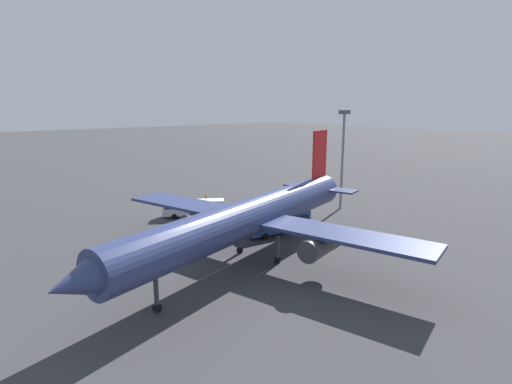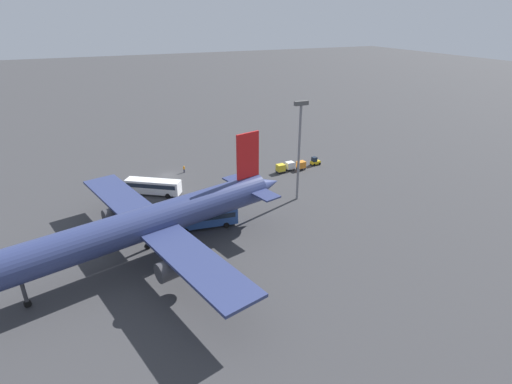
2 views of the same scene
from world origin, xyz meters
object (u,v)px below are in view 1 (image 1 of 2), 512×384
object	(u,v)px
cargo_cart_yellow	(302,190)
shuttle_bus_far	(279,222)
worker_person	(206,197)
baggage_tug	(326,184)
airplane	(251,217)
cargo_cart_orange	(318,187)
shuttle_bus_near	(194,207)
cargo_cart_white	(308,188)

from	to	relation	value
cargo_cart_yellow	shuttle_bus_far	bearing A→B (deg)	36.60
worker_person	baggage_tug	bearing A→B (deg)	165.46
shuttle_bus_far	baggage_tug	distance (m)	39.68
airplane	baggage_tug	bearing A→B (deg)	-165.36
cargo_cart_yellow	cargo_cart_orange	bearing A→B (deg)	178.96
worker_person	airplane	bearing A→B (deg)	66.76
cargo_cart_orange	shuttle_bus_near	bearing A→B (deg)	0.38
worker_person	cargo_cart_yellow	size ratio (longest dim) A/B	0.82
cargo_cart_white	cargo_cart_orange	bearing A→B (deg)	165.49
baggage_tug	worker_person	bearing A→B (deg)	-20.15
shuttle_bus_near	shuttle_bus_far	xyz separation A→B (m)	(-5.63, 17.76, 0.03)
baggage_tug	cargo_cart_orange	world-z (taller)	baggage_tug
worker_person	cargo_cart_white	size ratio (longest dim) A/B	0.82
airplane	cargo_cart_yellow	size ratio (longest dim) A/B	25.09
shuttle_bus_far	cargo_cart_orange	size ratio (longest dim) A/B	5.56
cargo_cart_yellow	baggage_tug	bearing A→B (deg)	-173.00
shuttle_bus_near	cargo_cart_white	xyz separation A→B (m)	(-32.73, -0.95, -0.74)
baggage_tug	cargo_cart_yellow	bearing A→B (deg)	1.38
worker_person	cargo_cart_white	world-z (taller)	cargo_cart_white
shuttle_bus_near	cargo_cart_yellow	bearing A→B (deg)	-145.42
airplane	worker_person	xyz separation A→B (m)	(-14.71, -34.25, -5.45)
shuttle_bus_near	shuttle_bus_far	distance (m)	18.63
shuttle_bus_near	worker_person	xyz separation A→B (m)	(-8.96, -9.71, -1.06)
shuttle_bus_near	baggage_tug	distance (m)	40.30
shuttle_bus_near	worker_person	bearing A→B (deg)	-98.76
worker_person	cargo_cart_orange	bearing A→B (deg)	160.34
airplane	cargo_cart_orange	world-z (taller)	airplane
baggage_tug	cargo_cart_orange	distance (m)	4.98
airplane	shuttle_bus_near	world-z (taller)	airplane
cargo_cart_orange	shuttle_bus_far	bearing A→B (deg)	31.08
baggage_tug	cargo_cart_yellow	world-z (taller)	baggage_tug
worker_person	cargo_cart_yellow	world-z (taller)	cargo_cart_yellow
shuttle_bus_near	cargo_cart_orange	distance (m)	35.48
cargo_cart_orange	cargo_cart_yellow	world-z (taller)	same
shuttle_bus_far	cargo_cart_white	world-z (taller)	shuttle_bus_far
airplane	worker_person	world-z (taller)	airplane
cargo_cart_yellow	shuttle_bus_near	bearing A→B (deg)	0.64
shuttle_bus_near	cargo_cart_white	bearing A→B (deg)	-144.41
shuttle_bus_near	shuttle_bus_far	world-z (taller)	shuttle_bus_far
baggage_tug	cargo_cart_white	distance (m)	7.56
shuttle_bus_far	cargo_cart_white	distance (m)	32.94
shuttle_bus_far	worker_person	size ratio (longest dim) A/B	6.79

